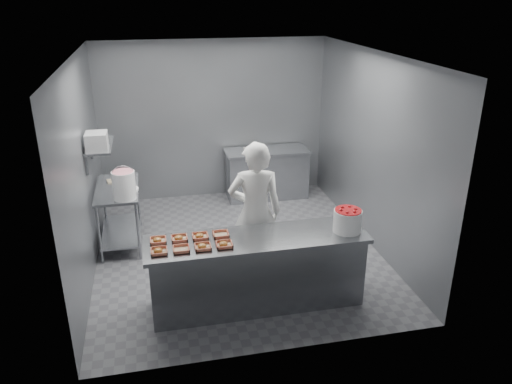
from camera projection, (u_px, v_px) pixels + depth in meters
floor at (237, 250)px, 7.34m from camera, size 4.50×4.50×0.00m
ceiling at (234, 55)px, 6.28m from camera, size 4.50×4.50×0.00m
wall_back at (213, 120)px, 8.84m from camera, size 4.00×0.04×2.80m
wall_left at (83, 171)px, 6.42m from camera, size 0.04×4.50×2.80m
wall_right at (372, 151)px, 7.20m from camera, size 0.04×4.50×2.80m
service_counter at (257, 271)px, 5.95m from camera, size 2.60×0.70×0.90m
prep_table at (119, 207)px, 7.33m from camera, size 0.60×1.20×0.90m
back_counter at (267, 173)px, 9.06m from camera, size 1.50×0.60×0.90m
wall_shelf at (99, 145)px, 6.94m from camera, size 0.35×0.90×0.03m
tray_0 at (159, 251)px, 5.43m from camera, size 0.19×0.18×0.06m
tray_1 at (181, 249)px, 5.48m from camera, size 0.19×0.18×0.04m
tray_2 at (203, 247)px, 5.53m from camera, size 0.19×0.18×0.06m
tray_3 at (224, 244)px, 5.58m from camera, size 0.19×0.18×0.06m
tray_4 at (158, 240)px, 5.66m from camera, size 0.19×0.18×0.06m
tray_5 at (179, 238)px, 5.71m from camera, size 0.19×0.18×0.06m
tray_6 at (200, 236)px, 5.76m from camera, size 0.19×0.18×0.06m
tray_7 at (221, 234)px, 5.81m from camera, size 0.19×0.18×0.04m
worker at (255, 213)px, 6.33m from camera, size 0.74×0.53×1.87m
strawberry_tub at (348, 220)px, 5.88m from camera, size 0.33×0.33×0.28m
glaze_bucket at (124, 185)px, 6.77m from camera, size 0.33×0.31×0.48m
bucket_lid at (127, 190)px, 7.11m from camera, size 0.35×0.35×0.03m
rag at (113, 181)px, 7.45m from camera, size 0.18×0.17×0.02m
appliance at (97, 141)px, 6.64m from camera, size 0.28×0.32×0.24m
paper_stack at (254, 149)px, 8.84m from camera, size 0.34×0.28×0.06m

